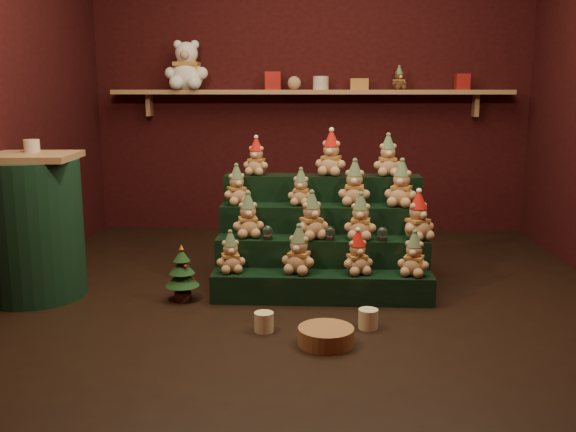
# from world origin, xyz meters

# --- Properties ---
(ground) EXTENTS (4.00, 4.00, 0.00)m
(ground) POSITION_xyz_m (0.00, 0.00, 0.00)
(ground) COLOR black
(ground) RESTS_ON ground
(back_wall) EXTENTS (4.00, 0.10, 2.80)m
(back_wall) POSITION_xyz_m (0.00, 2.05, 1.40)
(back_wall) COLOR black
(back_wall) RESTS_ON ground
(front_wall) EXTENTS (4.00, 0.10, 2.80)m
(front_wall) POSITION_xyz_m (0.00, -2.05, 1.40)
(front_wall) COLOR black
(front_wall) RESTS_ON ground
(back_shelf) EXTENTS (3.60, 0.26, 0.24)m
(back_shelf) POSITION_xyz_m (0.00, 1.87, 1.29)
(back_shelf) COLOR #A27751
(back_shelf) RESTS_ON ground
(riser_tier_front) EXTENTS (1.40, 0.22, 0.18)m
(riser_tier_front) POSITION_xyz_m (0.11, -0.13, 0.09)
(riser_tier_front) COLOR black
(riser_tier_front) RESTS_ON ground
(riser_tier_midfront) EXTENTS (1.40, 0.22, 0.36)m
(riser_tier_midfront) POSITION_xyz_m (0.11, 0.09, 0.18)
(riser_tier_midfront) COLOR black
(riser_tier_midfront) RESTS_ON ground
(riser_tier_midback) EXTENTS (1.40, 0.22, 0.54)m
(riser_tier_midback) POSITION_xyz_m (0.11, 0.31, 0.27)
(riser_tier_midback) COLOR black
(riser_tier_midback) RESTS_ON ground
(riser_tier_back) EXTENTS (1.40, 0.22, 0.72)m
(riser_tier_back) POSITION_xyz_m (0.11, 0.53, 0.36)
(riser_tier_back) COLOR black
(riser_tier_back) RESTS_ON ground
(teddy_0) EXTENTS (0.22, 0.21, 0.26)m
(teddy_0) POSITION_xyz_m (-0.47, -0.12, 0.31)
(teddy_0) COLOR tan
(teddy_0) RESTS_ON riser_tier_front
(teddy_1) EXTENTS (0.26, 0.25, 0.30)m
(teddy_1) POSITION_xyz_m (-0.04, -0.12, 0.33)
(teddy_1) COLOR tan
(teddy_1) RESTS_ON riser_tier_front
(teddy_2) EXTENTS (0.24, 0.23, 0.27)m
(teddy_2) POSITION_xyz_m (0.33, -0.12, 0.32)
(teddy_2) COLOR tan
(teddy_2) RESTS_ON riser_tier_front
(teddy_3) EXTENTS (0.24, 0.23, 0.27)m
(teddy_3) POSITION_xyz_m (0.68, -0.14, 0.32)
(teddy_3) COLOR tan
(teddy_3) RESTS_ON riser_tier_front
(teddy_4) EXTENTS (0.24, 0.23, 0.29)m
(teddy_4) POSITION_xyz_m (-0.38, 0.10, 0.51)
(teddy_4) COLOR tan
(teddy_4) RESTS_ON riser_tier_midfront
(teddy_5) EXTENTS (0.28, 0.27, 0.30)m
(teddy_5) POSITION_xyz_m (0.04, 0.07, 0.51)
(teddy_5) COLOR tan
(teddy_5) RESTS_ON riser_tier_midfront
(teddy_6) EXTENTS (0.23, 0.22, 0.29)m
(teddy_6) POSITION_xyz_m (0.36, 0.08, 0.51)
(teddy_6) COLOR tan
(teddy_6) RESTS_ON riser_tier_midfront
(teddy_7) EXTENTS (0.29, 0.28, 0.31)m
(teddy_7) POSITION_xyz_m (0.73, 0.07, 0.51)
(teddy_7) COLOR tan
(teddy_7) RESTS_ON riser_tier_midfront
(teddy_8) EXTENTS (0.25, 0.24, 0.27)m
(teddy_8) POSITION_xyz_m (-0.48, 0.32, 0.67)
(teddy_8) COLOR tan
(teddy_8) RESTS_ON riser_tier_midback
(teddy_9) EXTENTS (0.20, 0.18, 0.25)m
(teddy_9) POSITION_xyz_m (-0.04, 0.31, 0.66)
(teddy_9) COLOR tan
(teddy_9) RESTS_ON riser_tier_midback
(teddy_10) EXTENTS (0.24, 0.22, 0.31)m
(teddy_10) POSITION_xyz_m (0.33, 0.33, 0.69)
(teddy_10) COLOR tan
(teddy_10) RESTS_ON riser_tier_midback
(teddy_11) EXTENTS (0.28, 0.26, 0.31)m
(teddy_11) POSITION_xyz_m (0.64, 0.30, 0.70)
(teddy_11) COLOR tan
(teddy_11) RESTS_ON riser_tier_midback
(teddy_12) EXTENTS (0.22, 0.20, 0.26)m
(teddy_12) POSITION_xyz_m (-0.37, 0.53, 0.85)
(teddy_12) COLOR tan
(teddy_12) RESTS_ON riser_tier_back
(teddy_13) EXTENTS (0.27, 0.25, 0.31)m
(teddy_13) POSITION_xyz_m (0.17, 0.53, 0.87)
(teddy_13) COLOR tan
(teddy_13) RESTS_ON riser_tier_back
(teddy_14) EXTENTS (0.21, 0.19, 0.29)m
(teddy_14) POSITION_xyz_m (0.57, 0.52, 0.86)
(teddy_14) COLOR tan
(teddy_14) RESTS_ON riser_tier_back
(snow_globe_a) EXTENTS (0.07, 0.07, 0.09)m
(snow_globe_a) POSITION_xyz_m (-0.25, 0.03, 0.41)
(snow_globe_a) COLOR black
(snow_globe_a) RESTS_ON riser_tier_midfront
(snow_globe_b) EXTENTS (0.07, 0.07, 0.09)m
(snow_globe_b) POSITION_xyz_m (0.16, 0.03, 0.41)
(snow_globe_b) COLOR black
(snow_globe_b) RESTS_ON riser_tier_midfront
(snow_globe_c) EXTENTS (0.07, 0.07, 0.09)m
(snow_globe_c) POSITION_xyz_m (0.50, 0.03, 0.41)
(snow_globe_c) COLOR black
(snow_globe_c) RESTS_ON riser_tier_midfront
(side_table) EXTENTS (0.65, 0.65, 0.93)m
(side_table) POSITION_xyz_m (-1.76, -0.11, 0.46)
(side_table) COLOR #A27751
(side_table) RESTS_ON ground
(table_ornament) EXTENTS (0.10, 0.10, 0.08)m
(table_ornament) POSITION_xyz_m (-1.76, -0.01, 0.97)
(table_ornament) COLOR beige
(table_ornament) RESTS_ON side_table
(mini_christmas_tree) EXTENTS (0.21, 0.21, 0.37)m
(mini_christmas_tree) POSITION_xyz_m (-0.78, -0.16, 0.18)
(mini_christmas_tree) COLOR #432718
(mini_christmas_tree) RESTS_ON ground
(mug_left) EXTENTS (0.11, 0.11, 0.11)m
(mug_left) POSITION_xyz_m (-0.21, -0.67, 0.05)
(mug_left) COLOR beige
(mug_left) RESTS_ON ground
(mug_right) EXTENTS (0.11, 0.11, 0.11)m
(mug_right) POSITION_xyz_m (0.37, -0.60, 0.06)
(mug_right) COLOR beige
(mug_right) RESTS_ON ground
(wicker_basket) EXTENTS (0.39, 0.39, 0.09)m
(wicker_basket) POSITION_xyz_m (0.13, -0.84, 0.05)
(wicker_basket) COLOR #9A673E
(wicker_basket) RESTS_ON ground
(white_bear) EXTENTS (0.40, 0.36, 0.55)m
(white_bear) POSITION_xyz_m (-1.12, 1.84, 1.59)
(white_bear) COLOR white
(white_bear) RESTS_ON back_shelf
(brown_bear) EXTENTS (0.18, 0.18, 0.20)m
(brown_bear) POSITION_xyz_m (0.79, 1.84, 1.42)
(brown_bear) COLOR #502B1A
(brown_bear) RESTS_ON back_shelf
(gift_tin_red_a) EXTENTS (0.14, 0.14, 0.16)m
(gift_tin_red_a) POSITION_xyz_m (-0.34, 1.85, 1.40)
(gift_tin_red_a) COLOR maroon
(gift_tin_red_a) RESTS_ON back_shelf
(gift_tin_cream) EXTENTS (0.14, 0.14, 0.12)m
(gift_tin_cream) POSITION_xyz_m (0.09, 1.85, 1.38)
(gift_tin_cream) COLOR beige
(gift_tin_cream) RESTS_ON back_shelf
(gift_tin_red_b) EXTENTS (0.12, 0.12, 0.14)m
(gift_tin_red_b) POSITION_xyz_m (1.35, 1.85, 1.39)
(gift_tin_red_b) COLOR maroon
(gift_tin_red_b) RESTS_ON back_shelf
(shelf_plush_ball) EXTENTS (0.12, 0.12, 0.12)m
(shelf_plush_ball) POSITION_xyz_m (-0.15, 1.85, 1.38)
(shelf_plush_ball) COLOR tan
(shelf_plush_ball) RESTS_ON back_shelf
(scarf_gift_box) EXTENTS (0.16, 0.10, 0.10)m
(scarf_gift_box) POSITION_xyz_m (0.44, 1.85, 1.37)
(scarf_gift_box) COLOR orange
(scarf_gift_box) RESTS_ON back_shelf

